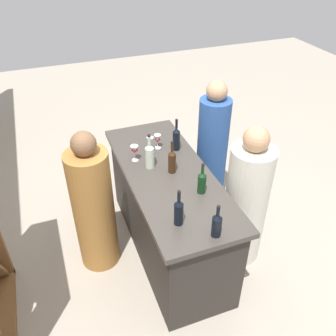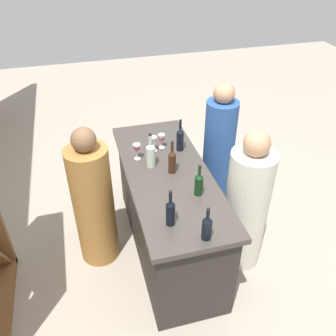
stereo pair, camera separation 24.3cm
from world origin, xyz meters
name	(u,v)px [view 1 (the left image)]	position (x,y,z in m)	size (l,w,h in m)	color
ground_plane	(168,246)	(0.00, 0.00, 0.00)	(12.00, 12.00, 0.00)	#9E9384
bar_counter	(168,212)	(0.00, 0.00, 0.48)	(1.88, 0.73, 0.95)	#2A2723
wine_bottle_leftmost_near_black	(217,224)	(-0.84, -0.05, 1.05)	(0.07, 0.07, 0.28)	black
wine_bottle_second_left_near_black	(179,211)	(-0.63, 0.15, 1.07)	(0.07, 0.07, 0.31)	black
wine_bottle_center_dark_green	(202,182)	(-0.35, -0.16, 1.06)	(0.07, 0.07, 0.28)	black
wine_bottle_second_right_amber_brown	(172,160)	(0.00, -0.04, 1.07)	(0.07, 0.07, 0.32)	#331E0F
wine_bottle_rightmost_clear_pale	(150,155)	(0.14, 0.12, 1.08)	(0.08, 0.08, 0.34)	#B7C6B2
wine_bottle_far_right_near_black	(176,138)	(0.34, -0.21, 1.07)	(0.07, 0.07, 0.33)	black
wine_glass_near_left	(157,139)	(0.43, -0.05, 1.05)	(0.07, 0.07, 0.15)	white
wine_glass_near_center	(150,142)	(0.39, 0.04, 1.06)	(0.07, 0.07, 0.16)	white
wine_glass_near_right	(134,150)	(0.29, 0.22, 1.06)	(0.07, 0.07, 0.16)	white
person_left_guest	(212,152)	(0.51, -0.71, 0.71)	(0.38, 0.38, 1.53)	#284C8C
person_center_guest	(246,203)	(-0.32, -0.65, 0.66)	(0.47, 0.47, 1.45)	beige
person_right_guest	(94,208)	(0.09, 0.69, 0.66)	(0.49, 0.49, 1.45)	#9E6B33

